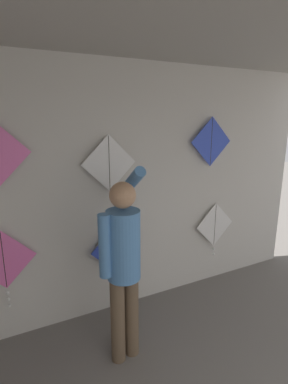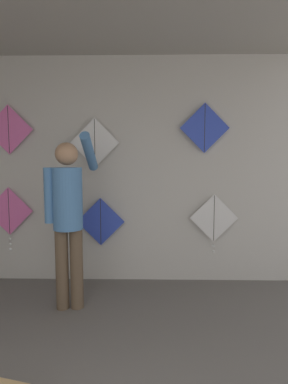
% 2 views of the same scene
% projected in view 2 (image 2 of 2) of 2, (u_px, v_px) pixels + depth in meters
% --- Properties ---
extents(back_panel, '(5.38, 0.06, 2.80)m').
position_uv_depth(back_panel, '(104.00, 171.00, 3.77)').
color(back_panel, beige).
rests_on(back_panel, ground).
extents(shopkeeper, '(0.46, 0.65, 1.82)m').
position_uv_depth(shopkeeper, '(68.00, 210.00, 3.03)').
color(shopkeeper, brown).
rests_on(shopkeeper, ground).
extents(kite_0, '(0.60, 0.04, 0.81)m').
position_uv_depth(kite_0, '(9.00, 214.00, 3.76)').
color(kite_0, pink).
extents(kite_1, '(0.60, 0.01, 0.60)m').
position_uv_depth(kite_1, '(101.00, 222.00, 3.75)').
color(kite_1, blue).
extents(kite_2, '(0.60, 0.04, 0.74)m').
position_uv_depth(kite_2, '(214.00, 220.00, 3.72)').
color(kite_2, white).
extents(kite_3, '(0.60, 0.01, 0.60)m').
position_uv_depth(kite_3, '(9.00, 130.00, 3.66)').
color(kite_3, pink).
extents(kite_4, '(0.60, 0.01, 0.60)m').
position_uv_depth(kite_4, '(95.00, 143.00, 3.65)').
color(kite_4, white).
extents(kite_5, '(0.60, 0.01, 0.60)m').
position_uv_depth(kite_5, '(205.00, 128.00, 3.61)').
color(kite_5, blue).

